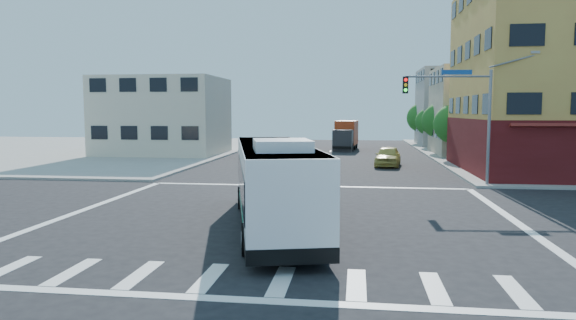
# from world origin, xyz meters

# --- Properties ---
(ground) EXTENTS (120.00, 120.00, 0.00)m
(ground) POSITION_xyz_m (0.00, 0.00, 0.00)
(ground) COLOR black
(ground) RESTS_ON ground
(sidewalk_nw) EXTENTS (50.00, 50.00, 0.15)m
(sidewalk_nw) POSITION_xyz_m (-35.00, 35.00, 0.07)
(sidewalk_nw) COLOR gray
(sidewalk_nw) RESTS_ON ground
(building_east_near) EXTENTS (12.06, 10.06, 9.00)m
(building_east_near) POSITION_xyz_m (16.98, 33.98, 4.51)
(building_east_near) COLOR beige
(building_east_near) RESTS_ON ground
(building_east_far) EXTENTS (12.06, 10.06, 10.00)m
(building_east_far) POSITION_xyz_m (16.98, 47.98, 5.01)
(building_east_far) COLOR gray
(building_east_far) RESTS_ON ground
(building_west) EXTENTS (12.06, 10.06, 8.00)m
(building_west) POSITION_xyz_m (-17.02, 29.98, 4.01)
(building_west) COLOR beige
(building_west) RESTS_ON ground
(signal_mast_ne) EXTENTS (7.91, 1.13, 8.07)m
(signal_mast_ne) POSITION_xyz_m (9.08, 10.62, 4.98)
(signal_mast_ne) COLOR slate
(signal_mast_ne) RESTS_ON ground
(street_tree_a) EXTENTS (3.60, 3.60, 5.53)m
(street_tree_a) POSITION_xyz_m (11.90, 27.92, 3.59)
(street_tree_a) COLOR #332412
(street_tree_a) RESTS_ON ground
(street_tree_b) EXTENTS (3.80, 3.80, 5.79)m
(street_tree_b) POSITION_xyz_m (11.90, 35.92, 3.75)
(street_tree_b) COLOR #332412
(street_tree_b) RESTS_ON ground
(street_tree_c) EXTENTS (3.40, 3.40, 5.29)m
(street_tree_c) POSITION_xyz_m (11.90, 43.92, 3.46)
(street_tree_c) COLOR #332412
(street_tree_c) RESTS_ON ground
(street_tree_d) EXTENTS (4.00, 4.00, 6.03)m
(street_tree_d) POSITION_xyz_m (11.90, 51.92, 3.88)
(street_tree_d) COLOR #332412
(street_tree_d) RESTS_ON ground
(transit_bus) EXTENTS (5.49, 12.49, 3.62)m
(transit_bus) POSITION_xyz_m (-0.21, -1.71, 1.77)
(transit_bus) COLOR black
(transit_bus) RESTS_ON ground
(box_truck) EXTENTS (2.89, 7.75, 3.41)m
(box_truck) POSITION_xyz_m (1.67, 39.50, 1.65)
(box_truck) COLOR #232429
(box_truck) RESTS_ON ground
(parked_car) EXTENTS (2.56, 5.06, 1.65)m
(parked_car) POSITION_xyz_m (5.53, 21.80, 0.83)
(parked_car) COLOR #C3B655
(parked_car) RESTS_ON ground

